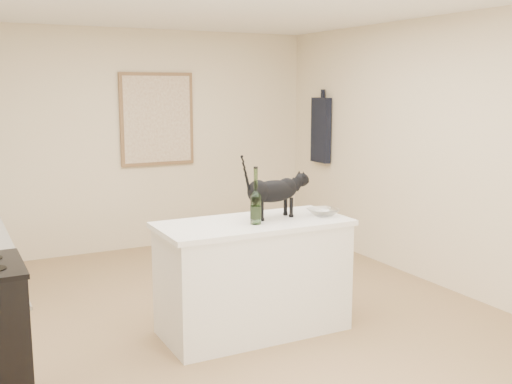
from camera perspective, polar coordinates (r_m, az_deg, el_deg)
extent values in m
plane|color=#926F4D|center=(5.18, -2.29, -12.18)|extent=(5.50, 5.50, 0.00)
plane|color=beige|center=(7.42, -11.40, 4.67)|extent=(4.50, 0.00, 4.50)
plane|color=beige|center=(6.13, 17.08, 3.40)|extent=(0.00, 5.50, 5.50)
cube|color=white|center=(4.90, -0.25, -8.10)|extent=(1.44, 0.67, 0.86)
cube|color=white|center=(4.79, -0.26, -2.97)|extent=(1.50, 0.70, 0.04)
cube|color=brown|center=(7.46, -9.17, 6.69)|extent=(0.90, 0.03, 1.10)
cube|color=beige|center=(7.44, -9.13, 6.69)|extent=(0.82, 0.00, 1.02)
cube|color=black|center=(7.69, 6.05, 5.73)|extent=(0.08, 0.34, 0.80)
cylinder|color=#244E1F|center=(4.65, -0.03, -0.65)|extent=(0.09, 0.09, 0.39)
imported|color=white|center=(5.01, 6.23, -1.88)|extent=(0.24, 0.24, 0.06)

